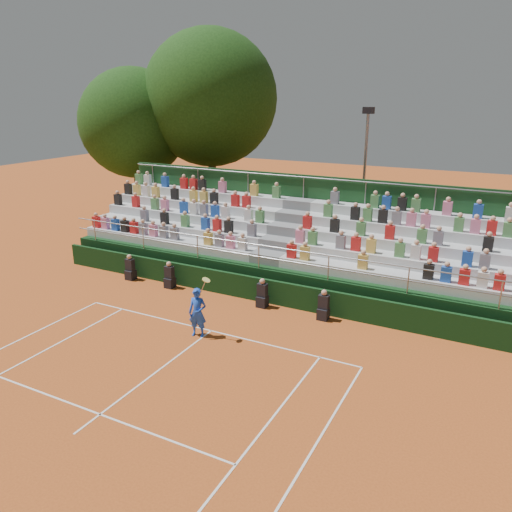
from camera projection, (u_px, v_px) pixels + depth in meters
The scene contains 8 objects.
ground at pixel (211, 331), 17.79m from camera, with size 90.00×90.00×0.00m, color #B7531E.
courtside_wall at pixel (253, 288), 20.34m from camera, with size 20.00×0.15×1.00m, color black.
line_officials at pixel (216, 286), 20.61m from camera, with size 9.65×0.40×1.19m.
grandstand at pixel (285, 253), 22.89m from camera, with size 20.00×5.20×4.40m.
tennis_player at pixel (198, 312), 17.17m from camera, with size 0.89×0.54×2.22m.
tree_west at pixel (134, 123), 30.80m from camera, with size 6.68×6.68×9.66m.
tree_east at pixel (210, 99), 30.26m from camera, with size 8.15×8.15×11.86m.
floodlight_mast at pixel (365, 165), 27.18m from camera, with size 0.60×0.25×7.40m.
Camera 1 is at (8.79, -13.56, 8.05)m, focal length 35.00 mm.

